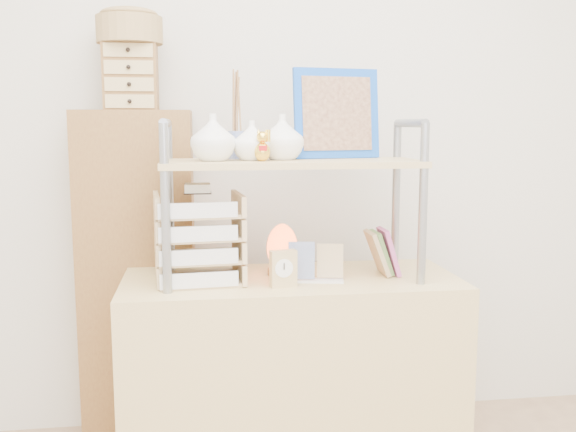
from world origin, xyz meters
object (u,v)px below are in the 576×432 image
object	(u,v)px
cabinet	(138,279)
salt_lamp	(282,249)
desk	(291,377)
letter_tray	(199,243)

from	to	relation	value
cabinet	salt_lamp	xyz separation A→B (m)	(0.55, -0.32, 0.17)
desk	letter_tray	bearing A→B (deg)	-177.99
desk	salt_lamp	distance (m)	0.47
desk	salt_lamp	xyz separation A→B (m)	(-0.03, 0.05, 0.47)
desk	cabinet	distance (m)	0.74
cabinet	salt_lamp	distance (m)	0.65
cabinet	letter_tray	distance (m)	0.50
salt_lamp	letter_tray	bearing A→B (deg)	-167.65
cabinet	salt_lamp	world-z (taller)	cabinet
desk	cabinet	size ratio (longest dim) A/B	0.89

